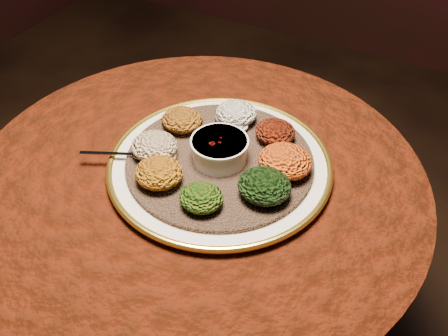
% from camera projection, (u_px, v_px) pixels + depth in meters
% --- Properties ---
extents(table, '(0.96, 0.96, 0.73)m').
position_uv_depth(table, '(200.00, 229.00, 1.16)').
color(table, black).
rests_on(table, ground).
extents(platter, '(0.50, 0.50, 0.02)m').
position_uv_depth(platter, '(220.00, 165.00, 1.04)').
color(platter, silver).
rests_on(platter, table).
extents(injera, '(0.44, 0.44, 0.01)m').
position_uv_depth(injera, '(220.00, 161.00, 1.04)').
color(injera, brown).
rests_on(injera, platter).
extents(stew_bowl, '(0.12, 0.12, 0.05)m').
position_uv_depth(stew_bowl, '(220.00, 148.00, 1.01)').
color(stew_bowl, silver).
rests_on(stew_bowl, injera).
extents(spoon, '(0.14, 0.07, 0.01)m').
position_uv_depth(spoon, '(135.00, 154.00, 1.04)').
color(spoon, silver).
rests_on(spoon, injera).
extents(portion_ayib, '(0.09, 0.09, 0.04)m').
position_uv_depth(portion_ayib, '(236.00, 113.00, 1.11)').
color(portion_ayib, silver).
rests_on(portion_ayib, injera).
extents(portion_kitfo, '(0.09, 0.08, 0.04)m').
position_uv_depth(portion_kitfo, '(275.00, 132.00, 1.07)').
color(portion_kitfo, black).
rests_on(portion_kitfo, injera).
extents(portion_tikil, '(0.11, 0.10, 0.05)m').
position_uv_depth(portion_tikil, '(285.00, 161.00, 0.99)').
color(portion_tikil, '#BB6A0F').
rests_on(portion_tikil, injera).
extents(portion_gomen, '(0.10, 0.10, 0.05)m').
position_uv_depth(portion_gomen, '(264.00, 186.00, 0.94)').
color(portion_gomen, black).
rests_on(portion_gomen, injera).
extents(portion_mixveg, '(0.08, 0.08, 0.04)m').
position_uv_depth(portion_mixveg, '(202.00, 198.00, 0.92)').
color(portion_mixveg, '#943409').
rests_on(portion_mixveg, injera).
extents(portion_kik, '(0.10, 0.09, 0.05)m').
position_uv_depth(portion_kik, '(159.00, 173.00, 0.97)').
color(portion_kik, '#9D540D').
rests_on(portion_kik, injera).
extents(portion_timatim, '(0.10, 0.09, 0.05)m').
position_uv_depth(portion_timatim, '(154.00, 146.00, 1.03)').
color(portion_timatim, maroon).
rests_on(portion_timatim, injera).
extents(portion_shiro, '(0.09, 0.08, 0.04)m').
position_uv_depth(portion_shiro, '(182.00, 120.00, 1.10)').
color(portion_shiro, brown).
rests_on(portion_shiro, injera).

